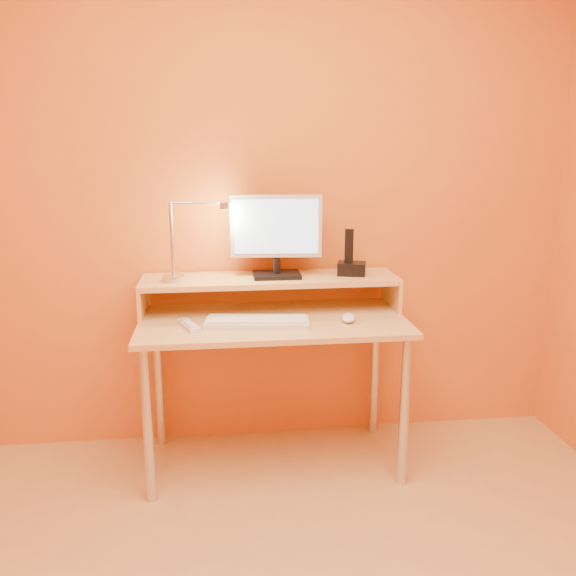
{
  "coord_description": "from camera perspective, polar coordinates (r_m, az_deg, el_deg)",
  "views": [
    {
      "loc": [
        -0.24,
        -1.39,
        1.5
      ],
      "look_at": [
        0.06,
        1.13,
        0.87
      ],
      "focal_mm": 37.13,
      "sensor_mm": 36.0,
      "label": 1
    }
  ],
  "objects": [
    {
      "name": "monitor_neck",
      "position": [
        2.79,
        -1.1,
        2.15
      ],
      "size": [
        0.04,
        0.04,
        0.07
      ],
      "primitive_type": "cylinder",
      "color": "black",
      "rests_on": "monitor_foot"
    },
    {
      "name": "lamp_arm",
      "position": [
        2.7,
        -8.67,
        8.1
      ],
      "size": [
        0.24,
        0.01,
        0.01
      ],
      "primitive_type": "cylinder",
      "rotation": [
        0.0,
        1.57,
        0.0
      ],
      "color": "silver",
      "rests_on": "lamp_post"
    },
    {
      "name": "desk_lower",
      "position": [
        2.7,
        -1.42,
        -3.21
      ],
      "size": [
        1.2,
        0.6,
        0.02
      ],
      "primitive_type": "cube",
      "color": "tan",
      "rests_on": "floor"
    },
    {
      "name": "lamp_head",
      "position": [
        2.7,
        -6.09,
        7.86
      ],
      "size": [
        0.04,
        0.04,
        0.03
      ],
      "primitive_type": "cylinder",
      "color": "silver",
      "rests_on": "lamp_arm"
    },
    {
      "name": "desk_leg_fl",
      "position": [
        2.61,
        -13.27,
        -12.76
      ],
      "size": [
        0.04,
        0.04,
        0.69
      ],
      "primitive_type": "cylinder",
      "color": "silver",
      "rests_on": "floor"
    },
    {
      "name": "lamp_bulb",
      "position": [
        2.7,
        -6.08,
        7.52
      ],
      "size": [
        0.03,
        0.03,
        0.0
      ],
      "primitive_type": "cylinder",
      "color": "#FFEAC6",
      "rests_on": "lamp_head"
    },
    {
      "name": "phone_dock",
      "position": [
        2.85,
        6.11,
        1.86
      ],
      "size": [
        0.15,
        0.13,
        0.06
      ],
      "primitive_type": "cube",
      "rotation": [
        0.0,
        0.0,
        -0.28
      ],
      "color": "black",
      "rests_on": "desk_shelf"
    },
    {
      "name": "wall_back",
      "position": [
        2.91,
        -2.09,
        8.95
      ],
      "size": [
        3.0,
        0.04,
        2.5
      ],
      "primitive_type": "cube",
      "color": "orange",
      "rests_on": "floor"
    },
    {
      "name": "shelf_riser_right",
      "position": [
        2.93,
        9.88,
        -0.41
      ],
      "size": [
        0.02,
        0.3,
        0.14
      ],
      "primitive_type": "cube",
      "color": "tan",
      "rests_on": "desk_lower"
    },
    {
      "name": "lamp_base",
      "position": [
        2.76,
        -10.9,
        0.92
      ],
      "size": [
        0.1,
        0.1,
        0.02
      ],
      "primitive_type": "cylinder",
      "color": "silver",
      "rests_on": "desk_shelf"
    },
    {
      "name": "monitor_back",
      "position": [
        2.79,
        -1.19,
        6.01
      ],
      "size": [
        0.38,
        0.05,
        0.24
      ],
      "primitive_type": "cube",
      "rotation": [
        0.0,
        0.0,
        -0.09
      ],
      "color": "black",
      "rests_on": "monitor_panel"
    },
    {
      "name": "keyboard",
      "position": [
        2.6,
        -3.0,
        -3.32
      ],
      "size": [
        0.46,
        0.2,
        0.02
      ],
      "primitive_type": "cube",
      "rotation": [
        0.0,
        0.0,
        -0.12
      ],
      "color": "silver",
      "rests_on": "desk_lower"
    },
    {
      "name": "desk_leg_bl",
      "position": [
        3.06,
        -12.26,
        -8.58
      ],
      "size": [
        0.04,
        0.04,
        0.69
      ],
      "primitive_type": "cylinder",
      "color": "silver",
      "rests_on": "floor"
    },
    {
      "name": "desk_leg_br",
      "position": [
        3.14,
        8.3,
        -7.77
      ],
      "size": [
        0.04,
        0.04,
        0.69
      ],
      "primitive_type": "cylinder",
      "color": "silver",
      "rests_on": "floor"
    },
    {
      "name": "phone_handset",
      "position": [
        2.83,
        5.87,
        4.03
      ],
      "size": [
        0.05,
        0.04,
        0.16
      ],
      "primitive_type": "cube",
      "rotation": [
        0.0,
        0.0,
        -0.28
      ],
      "color": "black",
      "rests_on": "phone_dock"
    },
    {
      "name": "desk_shelf",
      "position": [
        2.8,
        -1.73,
        0.82
      ],
      "size": [
        1.2,
        0.3,
        0.02
      ],
      "primitive_type": "cube",
      "color": "tan",
      "rests_on": "desk_lower"
    },
    {
      "name": "shelf_riser_left",
      "position": [
        2.83,
        -13.72,
        -1.1
      ],
      "size": [
        0.02,
        0.3,
        0.14
      ],
      "primitive_type": "cube",
      "color": "tan",
      "rests_on": "desk_lower"
    },
    {
      "name": "lamp_post",
      "position": [
        2.73,
        -11.07,
        4.56
      ],
      "size": [
        0.01,
        0.01,
        0.33
      ],
      "primitive_type": "cylinder",
      "color": "silver",
      "rests_on": "lamp_base"
    },
    {
      "name": "monitor_foot",
      "position": [
        2.8,
        -1.1,
        1.27
      ],
      "size": [
        0.22,
        0.16,
        0.02
      ],
      "primitive_type": "cube",
      "color": "black",
      "rests_on": "desk_shelf"
    },
    {
      "name": "phone_led",
      "position": [
        2.81,
        7.24,
        1.66
      ],
      "size": [
        0.01,
        0.0,
        0.04
      ],
      "primitive_type": "cube",
      "color": "#244CFF",
      "rests_on": "phone_dock"
    },
    {
      "name": "monitor_panel",
      "position": [
        2.77,
        -1.14,
        5.94
      ],
      "size": [
        0.42,
        0.07,
        0.29
      ],
      "primitive_type": "cube",
      "rotation": [
        0.0,
        0.0,
        -0.09
      ],
      "color": "silver",
      "rests_on": "monitor_neck"
    },
    {
      "name": "monitor_screen",
      "position": [
        2.75,
        -1.1,
        5.89
      ],
      "size": [
        0.38,
        0.04,
        0.25
      ],
      "primitive_type": "cube",
      "rotation": [
        0.0,
        0.0,
        -0.09
      ],
      "color": "#A0CCF9",
      "rests_on": "monitor_panel"
    },
    {
      "name": "remote_control",
      "position": [
        2.6,
        -9.47,
        -3.56
      ],
      "size": [
        0.1,
        0.18,
        0.02
      ],
      "primitive_type": "cube",
      "rotation": [
        0.0,
        0.0,
        0.36
      ],
      "color": "silver",
      "rests_on": "desk_lower"
    },
    {
      "name": "mouse",
      "position": [
        2.66,
        5.82,
        -2.85
      ],
      "size": [
        0.08,
        0.12,
        0.04
      ],
      "primitive_type": "ellipsoid",
      "rotation": [
        0.0,
        0.0,
        -0.24
      ],
      "color": "white",
      "rests_on": "desk_lower"
    },
    {
      "name": "desk_leg_fr",
      "position": [
        2.71,
        11.07,
        -11.62
      ],
      "size": [
        0.04,
        0.04,
        0.69
      ],
      "primitive_type": "cylinder",
      "color": "silver",
      "rests_on": "floor"
    }
  ]
}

